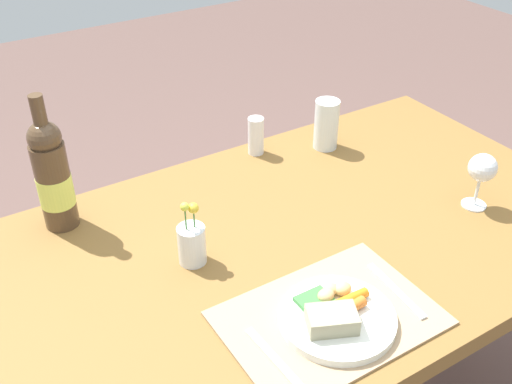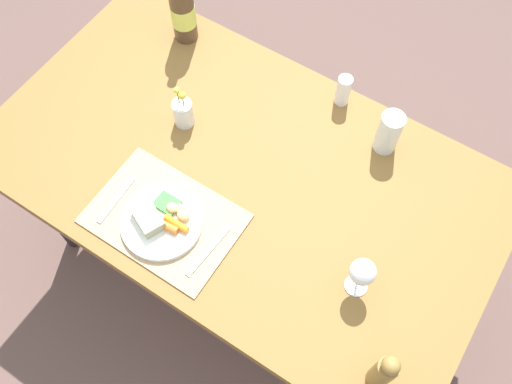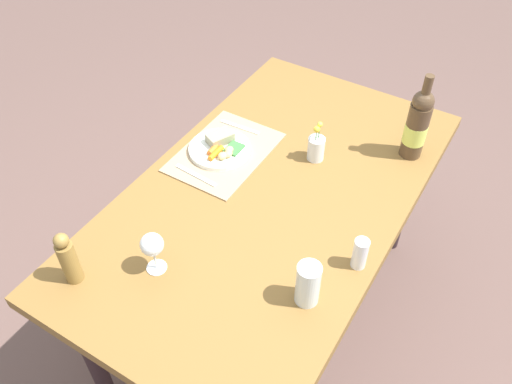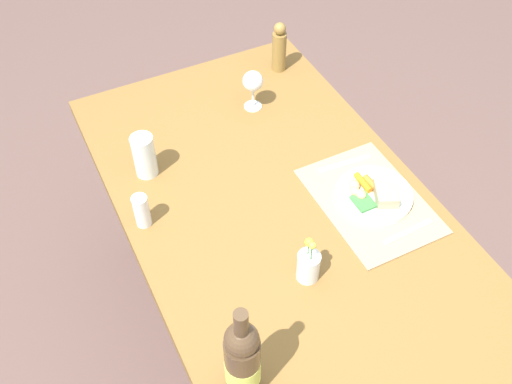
{
  "view_description": "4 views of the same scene",
  "coord_description": "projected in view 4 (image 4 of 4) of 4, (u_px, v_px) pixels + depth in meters",
  "views": [
    {
      "loc": [
        -0.68,
        -0.92,
        1.66
      ],
      "look_at": [
        -0.06,
        0.08,
        0.87
      ],
      "focal_mm": 42.41,
      "sensor_mm": 36.0,
      "label": 1
    },
    {
      "loc": [
        0.49,
        -0.68,
        2.23
      ],
      "look_at": [
        0.09,
        -0.05,
        0.79
      ],
      "focal_mm": 38.79,
      "sensor_mm": 36.0,
      "label": 2
    },
    {
      "loc": [
        1.17,
        0.65,
        2.11
      ],
      "look_at": [
        0.04,
        -0.03,
        0.79
      ],
      "focal_mm": 37.73,
      "sensor_mm": 36.0,
      "label": 3
    },
    {
      "loc": [
        -1.0,
        0.58,
        2.13
      ],
      "look_at": [
        0.08,
        0.05,
        0.79
      ],
      "focal_mm": 41.23,
      "sensor_mm": 36.0,
      "label": 4
    }
  ],
  "objects": [
    {
      "name": "ground_plane",
      "position": [
        275.0,
        331.0,
        2.36
      ],
      "size": [
        8.0,
        8.0,
        0.0
      ],
      "primitive_type": "plane",
      "color": "brown"
    },
    {
      "name": "dining_table",
      "position": [
        280.0,
        224.0,
        1.84
      ],
      "size": [
        1.57,
        0.9,
        0.77
      ],
      "color": "brown",
      "rests_on": "ground_plane"
    },
    {
      "name": "placemat",
      "position": [
        369.0,
        201.0,
        1.8
      ],
      "size": [
        0.43,
        0.3,
        0.01
      ],
      "primitive_type": "cube",
      "color": "tan",
      "rests_on": "dining_table"
    },
    {
      "name": "dinner_plate",
      "position": [
        374.0,
        194.0,
        1.79
      ],
      "size": [
        0.24,
        0.24,
        0.05
      ],
      "color": "white",
      "rests_on": "placemat"
    },
    {
      "name": "fork",
      "position": [
        408.0,
        232.0,
        1.71
      ],
      "size": [
        0.02,
        0.17,
        0.0
      ],
      "primitive_type": "cube",
      "rotation": [
        0.0,
        0.0,
        0.05
      ],
      "color": "silver",
      "rests_on": "placemat"
    },
    {
      "name": "knife",
      "position": [
        345.0,
        163.0,
        1.9
      ],
      "size": [
        0.03,
        0.18,
        0.0
      ],
      "primitive_type": "cube",
      "rotation": [
        0.0,
        0.0,
        -0.08
      ],
      "color": "silver",
      "rests_on": "placemat"
    },
    {
      "name": "flower_vase",
      "position": [
        308.0,
        265.0,
        1.58
      ],
      "size": [
        0.06,
        0.06,
        0.16
      ],
      "color": "silver",
      "rests_on": "dining_table"
    },
    {
      "name": "wine_bottle",
      "position": [
        242.0,
        361.0,
        1.31
      ],
      "size": [
        0.08,
        0.08,
        0.35
      ],
      "color": "#4F3925",
      "rests_on": "dining_table"
    },
    {
      "name": "wine_glass",
      "position": [
        253.0,
        82.0,
        2.02
      ],
      "size": [
        0.07,
        0.07,
        0.15
      ],
      "color": "white",
      "rests_on": "dining_table"
    },
    {
      "name": "pepper_mill",
      "position": [
        279.0,
        48.0,
        2.18
      ],
      "size": [
        0.05,
        0.05,
        0.2
      ],
      "color": "olive",
      "rests_on": "dining_table"
    },
    {
      "name": "water_tumbler",
      "position": [
        145.0,
        158.0,
        1.84
      ],
      "size": [
        0.07,
        0.07,
        0.15
      ],
      "color": "silver",
      "rests_on": "dining_table"
    },
    {
      "name": "salt_shaker",
      "position": [
        142.0,
        211.0,
        1.7
      ],
      "size": [
        0.05,
        0.05,
        0.11
      ],
      "primitive_type": "cylinder",
      "color": "white",
      "rests_on": "dining_table"
    }
  ]
}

